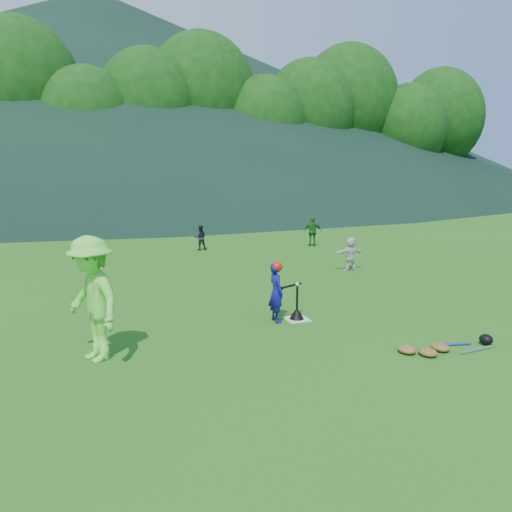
% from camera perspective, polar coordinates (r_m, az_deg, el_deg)
% --- Properties ---
extents(ground, '(120.00, 120.00, 0.00)m').
position_cam_1_polar(ground, '(10.25, 4.68, -7.26)').
color(ground, '#286016').
rests_on(ground, ground).
extents(home_plate, '(0.45, 0.45, 0.02)m').
position_cam_1_polar(home_plate, '(10.25, 4.69, -7.21)').
color(home_plate, silver).
rests_on(home_plate, ground).
extents(baseball, '(0.08, 0.08, 0.08)m').
position_cam_1_polar(baseball, '(10.06, 4.74, -3.24)').
color(baseball, white).
rests_on(baseball, batting_tee).
extents(batter_child, '(0.30, 0.45, 1.21)m').
position_cam_1_polar(batter_child, '(9.95, 2.33, -4.16)').
color(batter_child, navy).
rests_on(batter_child, ground).
extents(adult_coach, '(1.23, 1.49, 2.01)m').
position_cam_1_polar(adult_coach, '(8.29, -18.21, -4.70)').
color(adult_coach, '#6BE844').
rests_on(adult_coach, ground).
extents(fielder_a, '(0.56, 0.49, 0.96)m').
position_cam_1_polar(fielder_a, '(16.42, -18.34, 0.54)').
color(fielder_a, silver).
rests_on(fielder_a, ground).
extents(fielder_b, '(0.48, 0.39, 0.94)m').
position_cam_1_polar(fielder_b, '(18.81, -6.39, 2.10)').
color(fielder_b, black).
rests_on(fielder_b, ground).
extents(fielder_c, '(0.75, 0.49, 1.19)m').
position_cam_1_polar(fielder_c, '(19.69, 6.50, 2.81)').
color(fielder_c, '#1D611D').
rests_on(fielder_c, ground).
extents(fielder_d, '(0.95, 0.33, 1.01)m').
position_cam_1_polar(fielder_d, '(15.23, 10.72, 0.26)').
color(fielder_d, silver).
rests_on(fielder_d, ground).
extents(batting_tee, '(0.30, 0.30, 0.68)m').
position_cam_1_polar(batting_tee, '(10.21, 4.69, -6.57)').
color(batting_tee, black).
rests_on(batting_tee, home_plate).
extents(batter_gear, '(0.72, 0.28, 0.57)m').
position_cam_1_polar(batter_gear, '(9.85, 2.47, -1.39)').
color(batter_gear, red).
rests_on(batter_gear, ground).
extents(equipment_pile, '(1.80, 0.56, 0.19)m').
position_cam_1_polar(equipment_pile, '(9.08, 20.39, -9.75)').
color(equipment_pile, olive).
rests_on(equipment_pile, ground).
extents(outfield_fence, '(70.07, 0.08, 1.33)m').
position_cam_1_polar(outfield_fence, '(37.22, -13.23, 6.13)').
color(outfield_fence, gray).
rests_on(outfield_fence, ground).
extents(tree_line, '(70.04, 11.40, 14.82)m').
position_cam_1_polar(tree_line, '(43.27, -14.26, 16.57)').
color(tree_line, '#382314').
rests_on(tree_line, ground).
extents(distant_hills, '(155.00, 140.00, 32.00)m').
position_cam_1_polar(distant_hills, '(91.59, -22.49, 16.77)').
color(distant_hills, black).
rests_on(distant_hills, ground).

